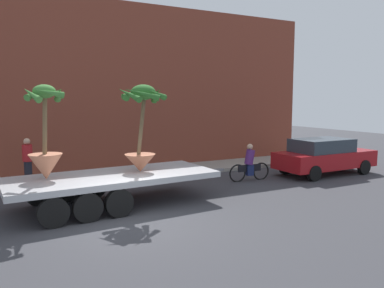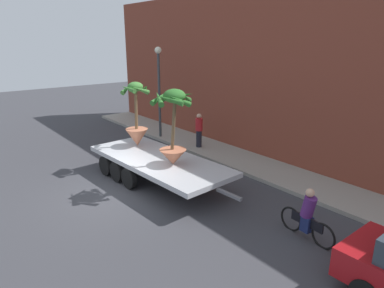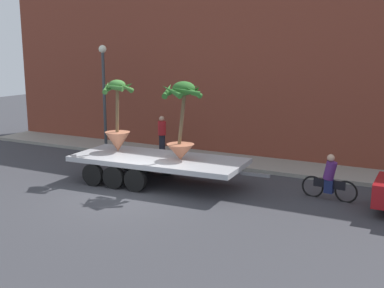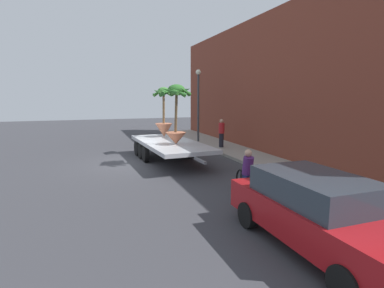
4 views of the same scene
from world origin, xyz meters
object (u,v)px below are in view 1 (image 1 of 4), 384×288
at_px(flatbed_trailer, 106,182).
at_px(potted_palm_middle, 45,143).
at_px(parked_car, 324,156).
at_px(cyclist, 250,164).
at_px(pedestrian_near_gate, 28,160).
at_px(potted_palm_rear, 141,128).

relative_size(flatbed_trailer, potted_palm_middle, 2.70).
bearing_deg(parked_car, flatbed_trailer, -176.45).
xyz_separation_m(potted_palm_middle, cyclist, (7.80, 0.84, -1.38)).
distance_m(flatbed_trailer, pedestrian_near_gate, 4.28).
relative_size(potted_palm_rear, parked_car, 0.60).
relative_size(cyclist, parked_car, 0.40).
bearing_deg(potted_palm_middle, cyclist, 6.16).
bearing_deg(flatbed_trailer, parked_car, 3.55).
bearing_deg(potted_palm_middle, parked_car, 2.07).
height_order(flatbed_trailer, pedestrian_near_gate, pedestrian_near_gate).
bearing_deg(potted_palm_middle, potted_palm_rear, -2.94).
distance_m(potted_palm_middle, pedestrian_near_gate, 3.77).
bearing_deg(cyclist, potted_palm_middle, -173.84).
bearing_deg(parked_car, pedestrian_near_gate, 164.68).
bearing_deg(potted_palm_rear, parked_car, 3.72).
distance_m(potted_palm_middle, parked_car, 11.56).
relative_size(potted_palm_rear, cyclist, 1.51).
height_order(potted_palm_rear, pedestrian_near_gate, potted_palm_rear).
bearing_deg(pedestrian_near_gate, potted_palm_middle, -85.94).
bearing_deg(flatbed_trailer, cyclist, 9.57).
bearing_deg(potted_palm_rear, pedestrian_near_gate, 129.47).
height_order(flatbed_trailer, potted_palm_rear, potted_palm_rear).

